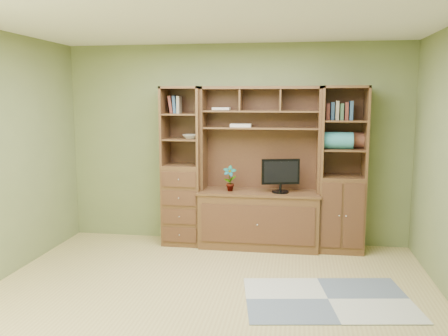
% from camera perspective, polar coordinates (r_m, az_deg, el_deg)
% --- Properties ---
extents(room, '(4.60, 4.10, 2.64)m').
position_cam_1_polar(room, '(4.29, -2.13, 0.33)').
color(room, tan).
rests_on(room, ground).
extents(center_hutch, '(1.54, 0.53, 2.05)m').
position_cam_1_polar(center_hutch, '(5.99, 4.28, -0.05)').
color(center_hutch, '#52341C').
rests_on(center_hutch, ground).
extents(left_tower, '(0.50, 0.45, 2.05)m').
position_cam_1_polar(left_tower, '(6.19, -4.96, 0.21)').
color(left_tower, '#52341C').
rests_on(left_tower, ground).
extents(right_tower, '(0.55, 0.45, 2.05)m').
position_cam_1_polar(right_tower, '(6.04, 14.06, -0.22)').
color(right_tower, '#52341C').
rests_on(right_tower, ground).
extents(rug, '(1.71, 1.27, 0.01)m').
position_cam_1_polar(rug, '(4.78, 12.40, -15.16)').
color(rug, gray).
rests_on(rug, ground).
extents(monitor, '(0.52, 0.32, 0.59)m').
position_cam_1_polar(monitor, '(5.94, 6.83, -0.18)').
color(monitor, black).
rests_on(monitor, center_hutch).
extents(orchid, '(0.17, 0.12, 0.33)m').
position_cam_1_polar(orchid, '(6.02, 0.69, -1.26)').
color(orchid, '#9C5F34').
rests_on(orchid, center_hutch).
extents(magazines, '(0.26, 0.19, 0.04)m').
position_cam_1_polar(magazines, '(6.05, 2.07, 5.15)').
color(magazines, beige).
rests_on(magazines, center_hutch).
extents(bowl, '(0.21, 0.21, 0.05)m').
position_cam_1_polar(bowl, '(6.12, -4.02, 3.81)').
color(bowl, beige).
rests_on(bowl, left_tower).
extents(blanket_teal, '(0.36, 0.21, 0.21)m').
position_cam_1_polar(blanket_teal, '(5.94, 13.53, 3.24)').
color(blanket_teal, teal).
rests_on(blanket_teal, right_tower).
extents(blanket_red, '(0.35, 0.20, 0.20)m').
position_cam_1_polar(blanket_red, '(6.09, 15.29, 3.25)').
color(blanket_red, brown).
rests_on(blanket_red, right_tower).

